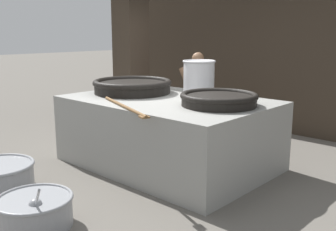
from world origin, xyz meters
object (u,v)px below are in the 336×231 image
cook (197,92)px  stock_pot (199,76)px  giant_wok_near (132,86)px  giant_wok_far (219,99)px  prep_bowl_vegetables (35,210)px

cook → stock_pot: bearing=118.4°
giant_wok_near → giant_wok_far: size_ratio=1.21×
cook → prep_bowl_vegetables: cook is taller
cook → prep_bowl_vegetables: 4.05m
prep_bowl_vegetables → giant_wok_near: bearing=115.1°
giant_wok_far → cook: 2.12m
giant_wok_near → cook: size_ratio=0.79×
giant_wok_far → cook: cook is taller
stock_pot → cook: (-0.66, 0.79, -0.41)m
giant_wok_near → giant_wok_far: (1.67, 0.03, -0.02)m
giant_wok_near → giant_wok_far: bearing=1.1°
giant_wok_far → prep_bowl_vegetables: size_ratio=1.05×
stock_pot → prep_bowl_vegetables: bearing=-84.2°
giant_wok_near → cook: bearing=84.4°
giant_wok_far → stock_pot: size_ratio=1.98×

